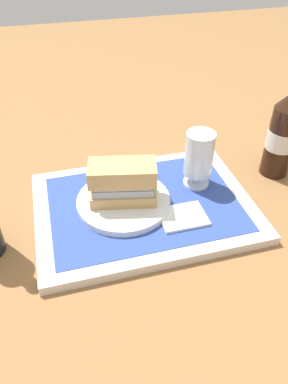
# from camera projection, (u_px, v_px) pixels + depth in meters

# --- Properties ---
(ground_plane) EXTENTS (3.00, 3.00, 0.00)m
(ground_plane) POSITION_uv_depth(u_px,v_px,m) (144.00, 211.00, 0.77)
(ground_plane) COLOR olive
(tray) EXTENTS (0.44, 0.32, 0.02)m
(tray) POSITION_uv_depth(u_px,v_px,m) (144.00, 207.00, 0.76)
(tray) COLOR silver
(tray) RESTS_ON ground_plane
(placemat) EXTENTS (0.38, 0.27, 0.00)m
(placemat) POSITION_uv_depth(u_px,v_px,m) (144.00, 203.00, 0.75)
(placemat) COLOR #2D4793
(placemat) RESTS_ON tray
(plate) EXTENTS (0.19, 0.19, 0.01)m
(plate) POSITION_uv_depth(u_px,v_px,m) (124.00, 201.00, 0.75)
(plate) COLOR white
(plate) RESTS_ON placemat
(sandwich) EXTENTS (0.14, 0.09, 0.08)m
(sandwich) POSITION_uv_depth(u_px,v_px,m) (124.00, 182.00, 0.71)
(sandwich) COLOR tan
(sandwich) RESTS_ON plate
(beer_glass) EXTENTS (0.06, 0.06, 0.12)m
(beer_glass) POSITION_uv_depth(u_px,v_px,m) (199.00, 158.00, 0.76)
(beer_glass) COLOR silver
(beer_glass) RESTS_ON placemat
(napkin_folded) EXTENTS (0.09, 0.07, 0.01)m
(napkin_folded) POSITION_uv_depth(u_px,v_px,m) (183.00, 217.00, 0.72)
(napkin_folded) COLOR white
(napkin_folded) RESTS_ON placemat
(beer_bottle) EXTENTS (0.07, 0.07, 0.27)m
(beer_bottle) POSITION_uv_depth(u_px,v_px,m) (283.00, 133.00, 0.81)
(beer_bottle) COLOR black
(beer_bottle) RESTS_ON ground_plane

